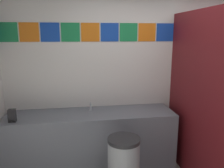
% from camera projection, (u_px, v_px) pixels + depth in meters
% --- Properties ---
extents(wall_back, '(4.40, 0.09, 2.80)m').
position_uv_depth(wall_back, '(154.00, 67.00, 3.48)').
color(wall_back, white).
rests_on(wall_back, ground_plane).
extents(vanity_counter, '(2.31, 0.58, 0.82)m').
position_uv_depth(vanity_counter, '(92.00, 140.00, 3.23)').
color(vanity_counter, slate).
rests_on(vanity_counter, ground_plane).
extents(faucet_center, '(0.04, 0.10, 0.14)m').
position_uv_depth(faucet_center, '(91.00, 107.00, 3.22)').
color(faucet_center, silver).
rests_on(faucet_center, vanity_counter).
extents(soap_dispenser, '(0.09, 0.09, 0.16)m').
position_uv_depth(soap_dispenser, '(12.00, 116.00, 2.82)').
color(soap_dispenser, black).
rests_on(soap_dispenser, vanity_counter).
extents(stall_divider, '(0.92, 1.60, 2.18)m').
position_uv_depth(stall_divider, '(223.00, 107.00, 2.55)').
color(stall_divider, maroon).
rests_on(stall_divider, ground_plane).
extents(toilet, '(0.39, 0.49, 0.74)m').
position_uv_depth(toilet, '(218.00, 141.00, 3.45)').
color(toilet, white).
rests_on(toilet, ground_plane).
extents(trash_bin, '(0.38, 0.38, 0.74)m').
position_uv_depth(trash_bin, '(124.00, 168.00, 2.65)').
color(trash_bin, '#999EA3').
rests_on(trash_bin, ground_plane).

